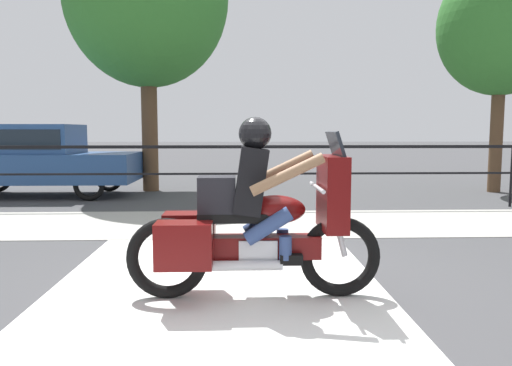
% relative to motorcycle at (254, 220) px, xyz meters
% --- Properties ---
extents(ground_plane, '(120.00, 120.00, 0.00)m').
position_rel_motorcycle_xyz_m(ground_plane, '(0.14, 0.20, -0.71)').
color(ground_plane, '#424244').
extents(sidewalk_band, '(44.00, 2.40, 0.01)m').
position_rel_motorcycle_xyz_m(sidewalk_band, '(0.14, 3.60, -0.71)').
color(sidewalk_band, '#A8A59E').
rests_on(sidewalk_band, ground).
extents(crosswalk_band, '(3.18, 6.00, 0.01)m').
position_rel_motorcycle_xyz_m(crosswalk_band, '(-0.34, -0.00, -0.71)').
color(crosswalk_band, silver).
rests_on(crosswalk_band, ground).
extents(fence_railing, '(36.00, 0.05, 1.22)m').
position_rel_motorcycle_xyz_m(fence_railing, '(0.14, 5.20, 0.25)').
color(fence_railing, black).
rests_on(fence_railing, ground).
extents(motorcycle, '(2.30, 0.76, 1.63)m').
position_rel_motorcycle_xyz_m(motorcycle, '(0.00, 0.00, 0.00)').
color(motorcycle, black).
rests_on(motorcycle, ground).
extents(parked_car, '(4.36, 1.80, 1.64)m').
position_rel_motorcycle_xyz_m(parked_car, '(-4.79, 7.13, 0.21)').
color(parked_car, '#284C84').
rests_on(parked_car, ground).
extents(tree_behind_sign, '(2.97, 2.97, 5.60)m').
position_rel_motorcycle_xyz_m(tree_behind_sign, '(6.13, 7.54, 3.24)').
color(tree_behind_sign, brown).
rests_on(tree_behind_sign, ground).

